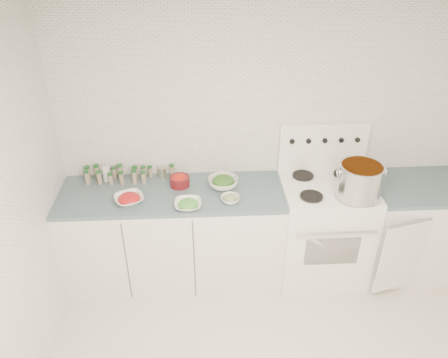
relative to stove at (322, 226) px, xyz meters
The scene contains 13 objects.
room_walls 1.66m from the stove, 112.04° to the right, with size 3.54×3.04×2.52m.
counter_left 1.31m from the stove, behind, with size 1.85×0.62×0.90m.
stove is the anchor object (origin of this frame).
counter_right 0.82m from the stove, ahead, with size 0.89×0.73×0.90m.
stock_pot 0.65m from the stove, 44.41° to the right, with size 0.37×0.35×0.27m.
bowl_tomato 1.69m from the stove, behind, with size 0.29×0.29×0.08m.
bowl_snowpea 1.26m from the stove, 169.47° to the right, with size 0.21×0.21×0.07m.
bowl_broccoli 0.98m from the stove, behind, with size 0.32×0.32×0.10m.
bowl_zucchini 0.95m from the stove, 169.39° to the right, with size 0.16×0.16×0.06m.
bowl_pepper 1.32m from the stove, behind, with size 0.17×0.17×0.10m.
salt_canister 1.93m from the stove, behind, with size 0.06×0.06×0.12m, color white.
tin_can 1.49m from the stove, 169.26° to the left, with size 0.07×0.07×0.09m, color gray.
spice_cluster 1.81m from the stove, behind, with size 0.76×0.16×0.14m.
Camera 1 is at (-0.55, -1.83, 2.87)m, focal length 35.00 mm.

